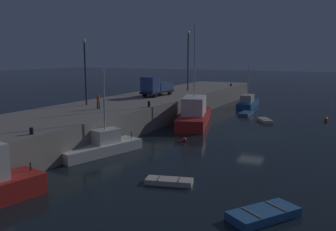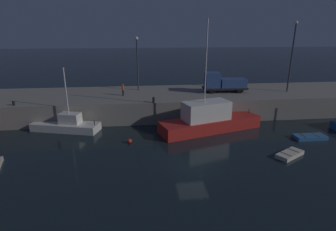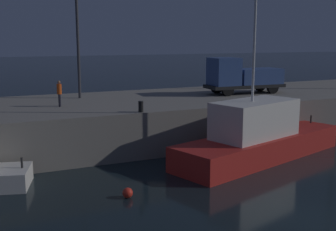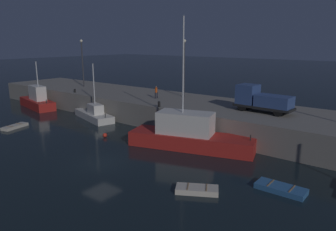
% 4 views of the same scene
% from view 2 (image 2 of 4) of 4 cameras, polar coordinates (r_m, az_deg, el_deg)
% --- Properties ---
extents(ground_plane, '(320.00, 320.00, 0.00)m').
position_cam_2_polar(ground_plane, '(22.75, 5.34, -10.49)').
color(ground_plane, black).
extents(pier_quay, '(72.79, 10.37, 2.69)m').
position_cam_2_polar(pier_quay, '(36.51, 0.63, 2.87)').
color(pier_quay, gray).
rests_on(pier_quay, ground).
extents(fishing_boat_blue, '(12.04, 6.32, 11.91)m').
position_cam_2_polar(fishing_boat_blue, '(29.98, 8.78, -0.86)').
color(fishing_boat_blue, red).
rests_on(fishing_boat_blue, ground).
extents(fishing_boat_orange, '(7.86, 4.17, 7.08)m').
position_cam_2_polar(fishing_boat_orange, '(31.89, -20.98, -1.89)').
color(fishing_boat_orange, silver).
rests_on(fishing_boat_orange, ground).
extents(rowboat_white_mid, '(3.01, 2.42, 0.41)m').
position_cam_2_polar(rowboat_white_mid, '(26.35, 24.73, -7.59)').
color(rowboat_white_mid, beige).
rests_on(rowboat_white_mid, ground).
extents(dinghy_red_small, '(3.23, 1.39, 0.41)m').
position_cam_2_polar(dinghy_red_small, '(31.39, 28.23, -4.10)').
color(dinghy_red_small, '#2D6099').
rests_on(dinghy_red_small, ground).
extents(mooring_buoy_mid, '(0.45, 0.45, 0.45)m').
position_cam_2_polar(mooring_buoy_mid, '(26.87, -8.27, -5.46)').
color(mooring_buoy_mid, red).
rests_on(mooring_buoy_mid, ground).
extents(lamp_post_east, '(0.44, 0.44, 7.30)m').
position_cam_2_polar(lamp_post_east, '(37.54, -6.62, 11.95)').
color(lamp_post_east, '#38383D').
rests_on(lamp_post_east, pier_quay).
extents(lamp_post_central, '(0.44, 0.44, 9.27)m').
position_cam_2_polar(lamp_post_central, '(39.82, 25.20, 12.23)').
color(lamp_post_central, '#38383D').
rests_on(lamp_post_central, pier_quay).
extents(utility_truck, '(6.07, 2.29, 2.69)m').
position_cam_2_polar(utility_truck, '(37.16, 11.78, 6.93)').
color(utility_truck, black).
rests_on(utility_truck, pier_quay).
extents(dockworker, '(0.35, 0.41, 1.57)m').
position_cam_2_polar(dockworker, '(34.95, -9.69, 5.71)').
color(dockworker, black).
rests_on(dockworker, pier_quay).
extents(bollard_central, '(0.28, 0.28, 0.48)m').
position_cam_2_polar(bollard_central, '(34.65, -30.30, 2.29)').
color(bollard_central, black).
rests_on(bollard_central, pier_quay).
extents(bollard_east, '(0.28, 0.28, 0.62)m').
position_cam_2_polar(bollard_east, '(31.24, -3.13, 3.40)').
color(bollard_east, black).
rests_on(bollard_east, pier_quay).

